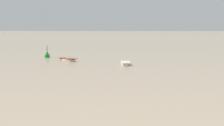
# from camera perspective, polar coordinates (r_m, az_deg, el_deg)

# --- Properties ---
(rowboat_moored_1) EXTENTS (3.85, 3.48, 0.61)m
(rowboat_moored_1) POSITION_cam_1_polar(r_m,az_deg,el_deg) (54.87, -7.74, 0.58)
(rowboat_moored_1) COLOR white
(rowboat_moored_1) RESTS_ON ground
(rowboat_moored_3) EXTENTS (1.69, 3.92, 0.60)m
(rowboat_moored_3) POSITION_cam_1_polar(r_m,az_deg,el_deg) (48.61, 2.37, -0.12)
(rowboat_moored_3) COLOR white
(rowboat_moored_3) RESTS_ON ground
(channel_buoy) EXTENTS (0.90, 0.90, 2.30)m
(channel_buoy) POSITION_cam_1_polar(r_m,az_deg,el_deg) (60.98, -11.23, 1.37)
(channel_buoy) COLOR #198C2D
(channel_buoy) RESTS_ON ground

